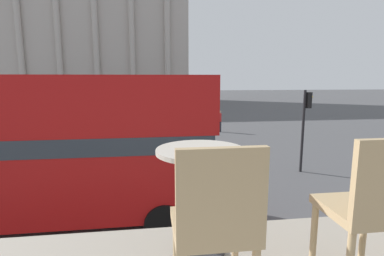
# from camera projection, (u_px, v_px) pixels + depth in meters

# --- Properties ---
(double_decker_bus) EXTENTS (11.03, 2.63, 4.29)m
(double_decker_bus) POSITION_uv_depth(u_px,v_px,m) (7.00, 147.00, 7.95)
(double_decker_bus) COLOR black
(double_decker_bus) RESTS_ON ground_plane
(cafe_dining_table) EXTENTS (0.60, 0.60, 0.73)m
(cafe_dining_table) POSITION_uv_depth(u_px,v_px,m) (200.00, 177.00, 2.03)
(cafe_dining_table) COLOR #2D2D30
(cafe_dining_table) RESTS_ON cafe_floor_slab
(cafe_chair_0) EXTENTS (0.40, 0.40, 0.91)m
(cafe_chair_0) POSITION_uv_depth(u_px,v_px,m) (216.00, 223.00, 1.42)
(cafe_chair_0) COLOR tan
(cafe_chair_0) RESTS_ON cafe_floor_slab
(cafe_chair_1) EXTENTS (0.40, 0.40, 0.91)m
(cafe_chair_1) POSITION_uv_depth(u_px,v_px,m) (371.00, 206.00, 1.61)
(cafe_chair_1) COLOR tan
(cafe_chair_1) RESTS_ON cafe_floor_slab
(plaza_building_left) EXTENTS (34.30, 14.13, 21.30)m
(plaza_building_left) POSITION_uv_depth(u_px,v_px,m) (86.00, 40.00, 51.20)
(plaza_building_left) COLOR #BCB2A8
(plaza_building_left) RESTS_ON ground_plane
(traffic_light_near) EXTENTS (0.42, 0.24, 3.70)m
(traffic_light_near) POSITION_uv_depth(u_px,v_px,m) (305.00, 119.00, 13.26)
(traffic_light_near) COLOR black
(traffic_light_near) RESTS_ON ground_plane
(traffic_light_mid) EXTENTS (0.42, 0.24, 4.05)m
(traffic_light_mid) POSITION_uv_depth(u_px,v_px,m) (106.00, 106.00, 17.01)
(traffic_light_mid) COLOR black
(traffic_light_mid) RESTS_ON ground_plane
(traffic_light_far) EXTENTS (0.42, 0.24, 3.29)m
(traffic_light_far) POSITION_uv_depth(u_px,v_px,m) (82.00, 103.00, 24.87)
(traffic_light_far) COLOR black
(traffic_light_far) RESTS_ON ground_plane
(car_navy) EXTENTS (4.20, 1.93, 1.35)m
(car_navy) POSITION_uv_depth(u_px,v_px,m) (155.00, 112.00, 31.13)
(car_navy) COLOR black
(car_navy) RESTS_ON ground_plane
(car_maroon) EXTENTS (4.20, 1.93, 1.35)m
(car_maroon) POSITION_uv_depth(u_px,v_px,m) (84.00, 129.00, 20.68)
(car_maroon) COLOR black
(car_maroon) RESTS_ON ground_plane
(pedestrian_grey) EXTENTS (0.32, 0.32, 1.80)m
(pedestrian_grey) POSITION_uv_depth(u_px,v_px,m) (35.00, 125.00, 20.29)
(pedestrian_grey) COLOR #282B33
(pedestrian_grey) RESTS_ON ground_plane
(pedestrian_red) EXTENTS (0.32, 0.32, 1.70)m
(pedestrian_red) POSITION_uv_depth(u_px,v_px,m) (219.00, 120.00, 23.54)
(pedestrian_red) COLOR #282B33
(pedestrian_red) RESTS_ON ground_plane
(pedestrian_olive) EXTENTS (0.32, 0.32, 1.77)m
(pedestrian_olive) POSITION_uv_depth(u_px,v_px,m) (170.00, 112.00, 28.43)
(pedestrian_olive) COLOR #282B33
(pedestrian_olive) RESTS_ON ground_plane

